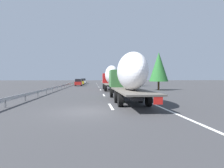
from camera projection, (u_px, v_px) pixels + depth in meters
ground_plane at (92, 86)px, 52.17m from camera, size 260.00×260.00×0.00m
lane_stripe_0 at (111, 106)px, 14.56m from camera, size 3.20×0.20×0.01m
lane_stripe_1 at (104, 95)px, 24.19m from camera, size 3.20×0.20×0.01m
lane_stripe_2 at (100, 90)px, 35.09m from camera, size 3.20×0.20×0.01m
lane_stripe_3 at (99, 87)px, 45.53m from camera, size 3.20×0.20×0.01m
lane_stripe_4 at (99, 87)px, 47.07m from camera, size 3.20×0.20×0.01m
lane_stripe_5 at (97, 85)px, 61.27m from camera, size 3.20×0.20×0.01m
lane_stripe_6 at (97, 83)px, 75.55m from camera, size 3.20×0.20×0.01m
lane_stripe_7 at (96, 83)px, 84.07m from camera, size 3.20×0.20×0.01m
edge_line_right at (110, 85)px, 57.69m from camera, size 110.00×0.20×0.01m
truck_lead at (111, 77)px, 33.54m from camera, size 12.51×2.55×4.32m
truck_trailing at (129, 75)px, 16.87m from camera, size 12.83×2.55×4.31m
car_white_van at (83, 81)px, 74.07m from camera, size 4.74×1.90×1.98m
car_yellow_coupe at (81, 82)px, 61.60m from camera, size 4.10×1.74×1.83m
car_black_suv at (84, 81)px, 88.61m from camera, size 4.27×1.86×1.97m
car_red_compact at (78, 82)px, 52.26m from camera, size 4.42×1.82×1.94m
road_sign at (115, 78)px, 54.75m from camera, size 0.10×0.90×3.01m
tree_0 at (112, 74)px, 100.11m from camera, size 2.72×2.72×6.43m
tree_1 at (159, 67)px, 34.33m from camera, size 3.43×3.43×6.87m
tree_2 at (137, 73)px, 51.84m from camera, size 3.74×3.74×5.82m
guardrail_median at (71, 84)px, 54.54m from camera, size 94.00×0.10×0.76m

